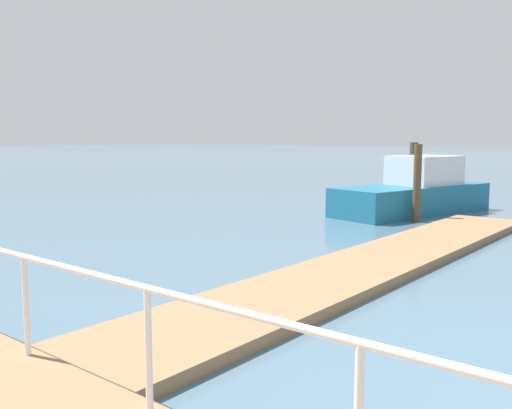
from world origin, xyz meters
TOP-DOWN VIEW (x-y plane):
  - floating_dock at (4.24, 6.31)m, footprint 15.48×2.00m
  - dock_piling_0 at (15.70, 10.46)m, footprint 0.34×0.34m
  - dock_piling_2 at (10.83, 8.21)m, footprint 0.25×0.25m
  - moored_boat_0 at (12.79, 9.12)m, footprint 6.63×3.60m

SIDE VIEW (x-z plane):
  - floating_dock at x=4.24m, z-range 0.00..0.18m
  - moored_boat_0 at x=12.79m, z-range -0.27..1.74m
  - dock_piling_2 at x=10.83m, z-range 0.00..2.46m
  - dock_piling_0 at x=15.70m, z-range 0.00..2.47m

